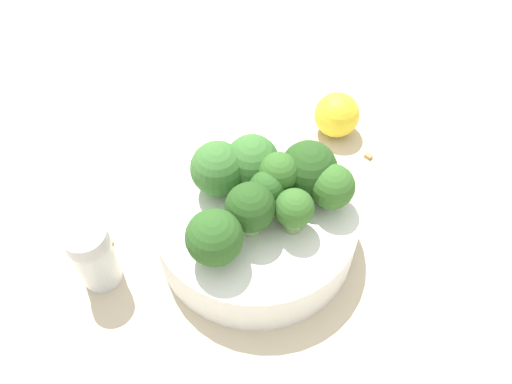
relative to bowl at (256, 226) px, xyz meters
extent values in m
plane|color=beige|center=(0.00, 0.00, -0.02)|extent=(3.00, 3.00, 0.00)
cylinder|color=white|center=(0.00, 0.00, 0.00)|extent=(0.19, 0.19, 0.05)
cylinder|color=#7A9E5B|center=(-0.02, -0.03, 0.04)|extent=(0.02, 0.02, 0.02)
sphere|color=#386B28|center=(-0.02, -0.03, 0.05)|extent=(0.04, 0.04, 0.04)
cylinder|color=#7A9E5B|center=(0.04, 0.00, 0.03)|extent=(0.02, 0.02, 0.02)
sphere|color=#3D7533|center=(0.04, 0.00, 0.05)|extent=(0.05, 0.05, 0.05)
cylinder|color=#7A9E5B|center=(0.03, 0.03, 0.03)|extent=(0.01, 0.01, 0.02)
sphere|color=#3D7533|center=(0.03, 0.03, 0.05)|extent=(0.05, 0.05, 0.05)
cylinder|color=#84AD66|center=(0.01, -0.02, 0.04)|extent=(0.02, 0.02, 0.03)
sphere|color=#386B28|center=(0.01, -0.02, 0.06)|extent=(0.04, 0.04, 0.04)
cylinder|color=#8EB770|center=(-0.02, 0.01, 0.04)|extent=(0.03, 0.03, 0.02)
sphere|color=#28511E|center=(-0.02, 0.01, 0.06)|extent=(0.04, 0.04, 0.04)
cylinder|color=#7A9E5B|center=(-0.05, 0.04, 0.04)|extent=(0.02, 0.02, 0.02)
sphere|color=#2D5B23|center=(-0.05, 0.04, 0.05)|extent=(0.05, 0.05, 0.05)
cylinder|color=#8EB770|center=(0.02, -0.05, 0.03)|extent=(0.02, 0.02, 0.02)
sphere|color=#28511E|center=(0.02, -0.05, 0.05)|extent=(0.05, 0.05, 0.05)
cylinder|color=#8EB770|center=(0.00, -0.01, 0.04)|extent=(0.02, 0.02, 0.03)
sphere|color=#2D5B23|center=(0.00, -0.01, 0.06)|extent=(0.03, 0.03, 0.03)
cylinder|color=#8EB770|center=(0.00, -0.07, 0.03)|extent=(0.01, 0.01, 0.02)
sphere|color=#386B28|center=(0.00, -0.07, 0.05)|extent=(0.04, 0.04, 0.04)
cylinder|color=silver|center=(-0.03, 0.15, 0.00)|extent=(0.04, 0.04, 0.06)
cylinder|color=#B7B7BC|center=(-0.03, 0.15, 0.04)|extent=(0.04, 0.04, 0.02)
sphere|color=yellow|center=(0.15, -0.11, 0.00)|extent=(0.05, 0.05, 0.05)
cube|color=#AD7F4C|center=(0.10, -0.14, -0.02)|extent=(0.01, 0.01, 0.01)
cube|color=#AD7F4C|center=(0.01, 0.15, -0.02)|extent=(0.01, 0.01, 0.01)
camera|label=1|loc=(-0.28, 0.03, 0.40)|focal=35.00mm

